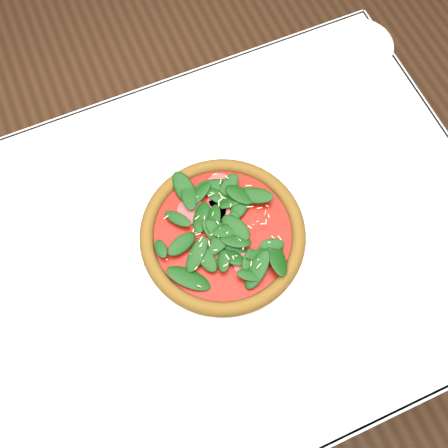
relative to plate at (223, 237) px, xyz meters
name	(u,v)px	position (x,y,z in m)	size (l,w,h in m)	color
ground	(205,323)	(-0.07, -0.01, -0.76)	(6.00, 6.00, 0.00)	brown
dining_table	(194,271)	(-0.07, -0.01, -0.11)	(1.21, 0.81, 0.75)	silver
plate	(223,237)	(0.00, 0.00, 0.00)	(0.37, 0.37, 0.02)	white
pizza	(223,233)	(0.00, 0.00, 0.02)	(0.37, 0.37, 0.04)	#9C6725
wine_glass	(14,281)	(-0.35, 0.02, 0.14)	(0.09, 0.09, 0.21)	white
napkin	(115,436)	(-0.31, -0.25, 0.00)	(0.14, 0.07, 0.01)	silver
fork	(109,420)	(-0.31, -0.23, 0.01)	(0.02, 0.15, 0.00)	silver
saucer_near	(433,204)	(0.41, -0.10, 0.00)	(0.16, 0.16, 0.01)	white
saucer_far	(360,45)	(0.47, 0.30, 0.00)	(0.15, 0.15, 0.01)	white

